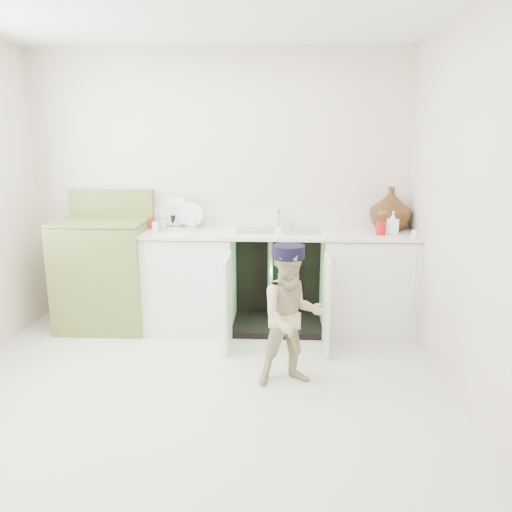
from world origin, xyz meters
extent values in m
plane|color=beige|center=(0.00, 0.00, 0.00)|extent=(3.50, 3.50, 0.00)
cube|color=beige|center=(0.00, 1.50, 1.25)|extent=(3.50, 2.50, 0.02)
cube|color=beige|center=(0.00, -1.50, 1.25)|extent=(3.50, 2.50, 0.02)
cube|color=beige|center=(1.75, 0.00, 1.25)|extent=(2.50, 3.00, 0.02)
cube|color=white|center=(-0.25, 1.20, 0.43)|extent=(0.80, 0.60, 0.86)
cube|color=white|center=(1.35, 1.20, 0.43)|extent=(0.80, 0.60, 0.86)
cube|color=black|center=(0.55, 1.47, 0.43)|extent=(0.80, 0.06, 0.86)
cube|color=black|center=(0.55, 1.20, 0.03)|extent=(0.80, 0.60, 0.06)
cylinder|color=gray|center=(0.48, 1.30, 0.45)|extent=(0.05, 0.05, 0.70)
cylinder|color=gray|center=(0.62, 1.30, 0.45)|extent=(0.05, 0.05, 0.70)
cylinder|color=gray|center=(0.55, 1.25, 0.62)|extent=(0.07, 0.18, 0.07)
cube|color=white|center=(0.15, 0.70, 0.40)|extent=(0.03, 0.40, 0.76)
cube|color=white|center=(0.95, 0.70, 0.40)|extent=(0.02, 0.40, 0.76)
cube|color=white|center=(0.55, 1.20, 0.89)|extent=(2.44, 0.64, 0.03)
cube|color=white|center=(0.55, 1.49, 0.98)|extent=(2.44, 0.02, 0.15)
cube|color=white|center=(0.55, 1.20, 0.90)|extent=(0.85, 0.55, 0.02)
cube|color=gray|center=(0.34, 1.20, 0.91)|extent=(0.34, 0.40, 0.01)
cube|color=gray|center=(0.76, 1.20, 0.91)|extent=(0.34, 0.40, 0.01)
cylinder|color=silver|center=(0.55, 1.42, 0.99)|extent=(0.03, 0.03, 0.17)
cylinder|color=silver|center=(0.55, 1.36, 1.06)|extent=(0.02, 0.14, 0.02)
cylinder|color=silver|center=(0.66, 1.42, 0.94)|extent=(0.04, 0.04, 0.06)
cylinder|color=white|center=(1.68, 0.89, 0.55)|extent=(0.01, 0.01, 0.70)
cube|color=white|center=(1.68, 0.98, 0.93)|extent=(0.04, 0.02, 0.06)
cube|color=silver|center=(-0.36, 1.32, 0.91)|extent=(0.44, 0.29, 0.02)
cylinder|color=silver|center=(-0.40, 1.34, 0.99)|extent=(0.27, 0.10, 0.26)
cylinder|color=white|center=(-0.24, 1.32, 0.98)|extent=(0.21, 0.06, 0.21)
cylinder|color=silver|center=(-0.54, 1.22, 0.98)|extent=(0.01, 0.01, 0.13)
cylinder|color=silver|center=(-0.45, 1.22, 0.98)|extent=(0.01, 0.01, 0.13)
cylinder|color=silver|center=(-0.36, 1.22, 0.98)|extent=(0.01, 0.01, 0.13)
cylinder|color=silver|center=(-0.27, 1.22, 0.98)|extent=(0.01, 0.01, 0.13)
cylinder|color=silver|center=(-0.19, 1.22, 0.98)|extent=(0.01, 0.01, 0.13)
imported|color=#4D2616|center=(1.55, 1.34, 1.09)|extent=(0.37, 0.37, 0.38)
imported|color=#EE470C|center=(1.47, 1.30, 1.01)|extent=(0.09, 0.09, 0.23)
imported|color=white|center=(1.53, 1.14, 1.00)|extent=(0.09, 0.09, 0.19)
cylinder|color=#AA0E0F|center=(1.42, 1.08, 0.96)|extent=(0.08, 0.08, 0.11)
cylinder|color=#A9280E|center=(-0.62, 1.28, 0.95)|extent=(0.05, 0.05, 0.10)
cylinder|color=tan|center=(-0.47, 1.20, 0.94)|extent=(0.06, 0.06, 0.08)
cylinder|color=black|center=(-0.41, 1.32, 0.96)|extent=(0.04, 0.04, 0.12)
cube|color=silver|center=(-0.52, 1.10, 0.95)|extent=(0.05, 0.05, 0.09)
cube|color=olive|center=(-1.03, 1.18, 0.48)|extent=(0.80, 0.65, 0.96)
cube|color=olive|center=(-1.03, 1.18, 0.98)|extent=(0.80, 0.65, 0.02)
cube|color=olive|center=(-1.03, 1.46, 1.11)|extent=(0.80, 0.06, 0.25)
cylinder|color=black|center=(-1.23, 1.02, 0.97)|extent=(0.18, 0.18, 0.02)
cylinder|color=silver|center=(-1.23, 1.02, 0.99)|extent=(0.21, 0.21, 0.01)
cylinder|color=black|center=(-1.23, 1.33, 0.97)|extent=(0.18, 0.18, 0.02)
cylinder|color=silver|center=(-1.23, 1.33, 0.99)|extent=(0.21, 0.21, 0.01)
cylinder|color=black|center=(-0.83, 1.02, 0.97)|extent=(0.18, 0.18, 0.02)
cylinder|color=silver|center=(-0.83, 1.02, 0.99)|extent=(0.21, 0.21, 0.01)
cylinder|color=black|center=(-0.83, 1.33, 0.97)|extent=(0.18, 0.18, 0.02)
cylinder|color=silver|center=(-0.83, 1.33, 0.99)|extent=(0.21, 0.21, 0.01)
imported|color=beige|center=(0.66, 0.13, 0.49)|extent=(0.56, 0.48, 0.98)
cylinder|color=black|center=(0.66, 0.13, 0.95)|extent=(0.27, 0.27, 0.09)
cube|color=black|center=(0.63, 0.22, 0.92)|extent=(0.19, 0.13, 0.01)
cube|color=black|center=(0.58, 0.86, 0.72)|extent=(0.07, 0.01, 0.14)
cube|color=#26F23F|center=(0.58, 0.85, 0.72)|extent=(0.06, 0.00, 0.12)
camera|label=1|loc=(0.58, -3.15, 1.69)|focal=35.00mm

